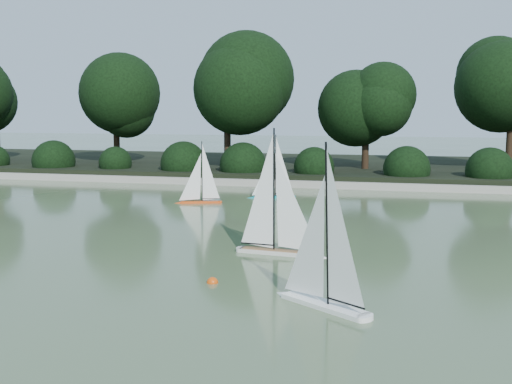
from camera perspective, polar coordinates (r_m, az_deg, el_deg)
ground at (r=7.94m, az=-3.85°, el=-7.46°), size 80.00×80.00×0.00m
pond_coping at (r=16.59m, az=5.59°, el=0.68°), size 40.00×0.35×0.18m
far_bank at (r=20.53m, az=7.19°, el=2.12°), size 40.00×8.00×0.30m
tree_line at (r=18.79m, az=10.54°, el=9.17°), size 26.31×3.93×4.39m
shrub_hedge at (r=17.44m, az=6.03°, el=2.19°), size 29.10×1.10×1.10m
sailboat_white_a at (r=6.74m, az=5.49°, el=-7.68°), size 1.18×0.91×1.82m
sailboat_white_b at (r=8.99m, az=2.55°, el=-3.78°), size 1.38×0.38×1.88m
sailboat_orange at (r=13.92m, az=-5.29°, el=-0.07°), size 1.02×0.47×1.42m
sailboat_teal at (r=14.66m, az=1.25°, el=0.41°), size 1.11×0.50×1.54m
race_buoy at (r=7.64m, az=-3.89°, el=-8.06°), size 0.14×0.14×0.14m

